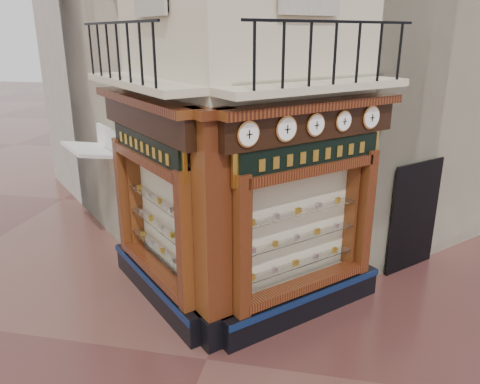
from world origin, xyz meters
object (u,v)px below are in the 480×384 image
(clock_d, at_px, (343,121))
(clock_b, at_px, (286,129))
(awning, at_px, (101,249))
(clock_e, at_px, (371,117))
(corner_pilaster, at_px, (212,237))
(clock_c, at_px, (315,125))
(signboard_left, at_px, (146,147))
(clock_a, at_px, (248,134))
(signboard_right, at_px, (313,155))

(clock_d, bearing_deg, clock_b, 180.00)
(awning, bearing_deg, clock_e, -145.75)
(awning, bearing_deg, corner_pilaster, -173.83)
(clock_d, bearing_deg, corner_pilaster, 169.40)
(clock_c, xyz_separation_m, clock_d, (0.43, 0.43, 0.00))
(corner_pilaster, xyz_separation_m, signboard_left, (-1.46, 1.01, 1.15))
(clock_a, distance_m, awning, 6.28)
(clock_d, distance_m, signboard_left, 3.43)
(clock_a, distance_m, clock_e, 2.56)
(corner_pilaster, xyz_separation_m, signboard_right, (1.46, 1.01, 1.15))
(clock_c, bearing_deg, corner_pilaster, 165.65)
(clock_c, bearing_deg, clock_b, -180.00)
(clock_b, height_order, clock_d, clock_b)
(clock_d, relative_size, awning, 0.22)
(corner_pilaster, bearing_deg, clock_c, -14.35)
(clock_c, bearing_deg, signboard_left, 132.36)
(clock_b, distance_m, clock_d, 1.20)
(corner_pilaster, distance_m, signboard_left, 2.12)
(clock_a, bearing_deg, clock_e, 0.00)
(clock_b, bearing_deg, clock_c, 0.00)
(clock_e, height_order, awning, clock_e)
(clock_c, relative_size, awning, 0.24)
(signboard_right, bearing_deg, clock_e, -5.30)
(signboard_right, bearing_deg, clock_d, -11.76)
(clock_c, relative_size, clock_d, 1.06)
(corner_pilaster, distance_m, clock_b, 2.04)
(clock_b, height_order, awning, clock_b)
(signboard_right, bearing_deg, clock_b, -170.66)
(clock_c, bearing_deg, awning, 113.23)
(clock_a, height_order, clock_e, clock_e)
(clock_a, height_order, clock_c, clock_a)
(clock_a, distance_m, clock_b, 0.70)
(signboard_left, bearing_deg, clock_b, -147.36)
(signboard_left, bearing_deg, awning, 3.65)
(clock_a, bearing_deg, clock_b, 0.00)
(awning, bearing_deg, clock_a, -170.12)
(signboard_left, height_order, signboard_right, signboard_right)
(clock_b, xyz_separation_m, signboard_right, (0.40, 0.55, -0.52))
(clock_a, xyz_separation_m, clock_c, (0.91, 0.91, -0.00))
(corner_pilaster, relative_size, signboard_right, 1.76)
(clock_b, relative_size, awning, 0.26)
(clock_a, relative_size, clock_b, 0.97)
(corner_pilaster, height_order, clock_b, corner_pilaster)
(signboard_left, bearing_deg, signboard_right, -135.00)
(clock_d, bearing_deg, clock_e, 0.00)
(clock_a, bearing_deg, signboard_right, 4.61)
(clock_c, relative_size, signboard_left, 0.17)
(signboard_left, bearing_deg, clock_e, -123.76)
(clock_c, distance_m, clock_d, 0.61)
(clock_c, distance_m, clock_e, 1.27)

